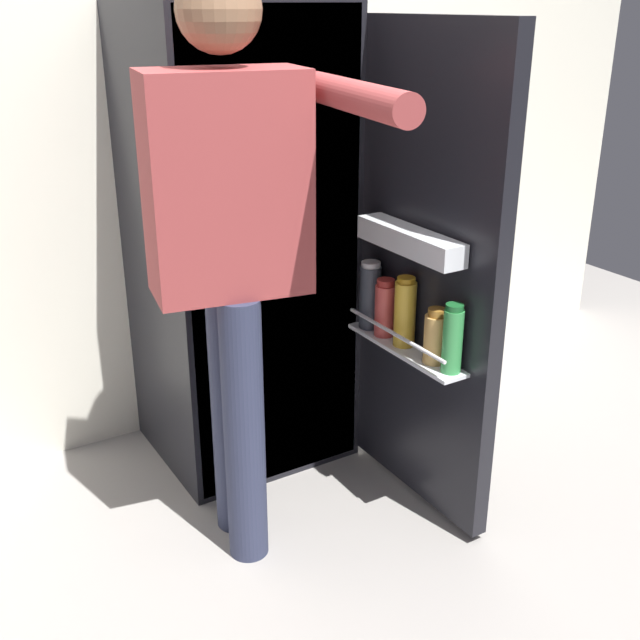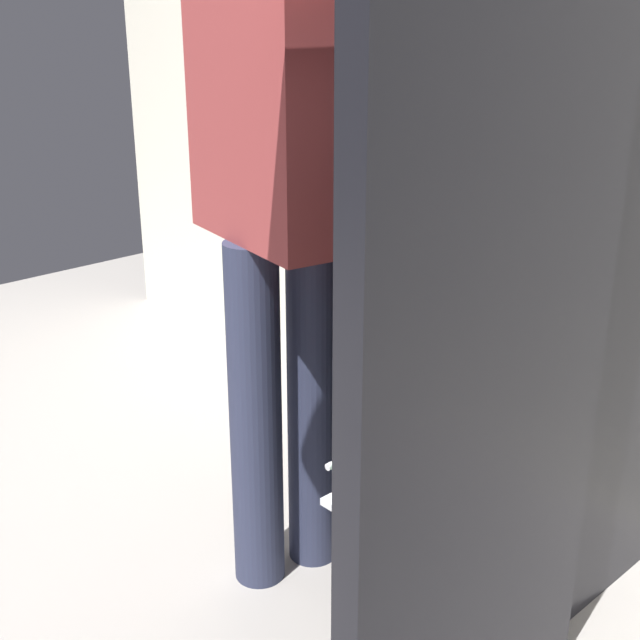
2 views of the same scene
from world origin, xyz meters
The scene contains 4 objects.
ground_plane centered at (0.00, 0.00, 0.00)m, with size 5.75×5.75×0.00m, color gray.
kitchen_wall centered at (0.00, 0.89, 1.31)m, with size 4.40×0.10×2.62m, color silver.
refrigerator centered at (0.03, 0.49, 0.80)m, with size 0.71×1.23×1.60m.
person centered at (-0.26, 0.03, 1.01)m, with size 0.55×0.79×1.67m.
Camera 1 is at (-1.12, -1.85, 1.58)m, focal length 43.84 mm.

